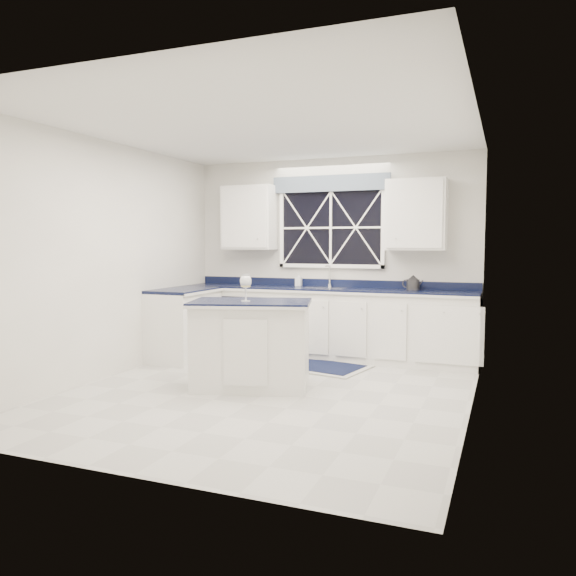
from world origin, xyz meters
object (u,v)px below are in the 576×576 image
at_px(kettle, 413,283).
at_px(wine_glass, 246,282).
at_px(dishwasher, 251,323).
at_px(soap_bottle, 299,279).
at_px(island, 251,344).
at_px(faucet, 329,275).

height_order(kettle, wine_glass, wine_glass).
height_order(dishwasher, soap_bottle, soap_bottle).
height_order(dishwasher, island, island).
xyz_separation_m(dishwasher, island, (0.86, -1.81, 0.06)).
relative_size(dishwasher, kettle, 3.00).
relative_size(island, soap_bottle, 7.73).
bearing_deg(faucet, island, -96.93).
xyz_separation_m(kettle, wine_glass, (-1.41, -2.01, 0.10)).
relative_size(kettle, soap_bottle, 1.50).
bearing_deg(island, soap_bottle, 79.84).
bearing_deg(faucet, wine_glass, -97.25).
bearing_deg(island, kettle, 38.06).
distance_m(dishwasher, soap_bottle, 0.92).
distance_m(dishwasher, island, 2.00).
bearing_deg(kettle, island, -121.92).
distance_m(island, kettle, 2.45).
bearing_deg(kettle, faucet, -179.80).
distance_m(kettle, soap_bottle, 1.61).
distance_m(dishwasher, faucet, 1.31).
relative_size(dishwasher, faucet, 2.72).
height_order(dishwasher, kettle, kettle).
distance_m(wine_glass, soap_bottle, 2.12).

